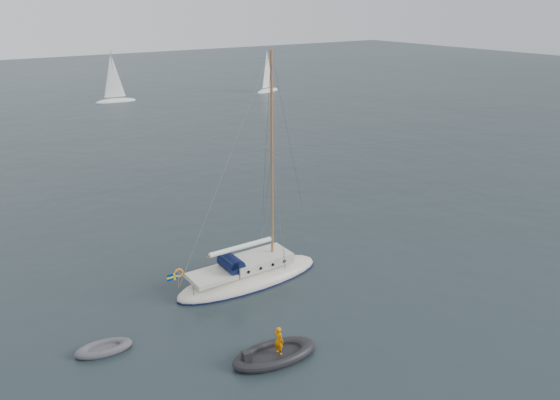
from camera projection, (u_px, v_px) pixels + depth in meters
ground at (272, 282)px, 33.13m from camera, size 300.00×300.00×0.00m
sailboat at (249, 265)px, 32.85m from camera, size 9.98×2.99×14.21m
dinghy at (104, 348)px, 26.52m from camera, size 2.74×1.24×0.39m
rib at (274, 354)px, 25.99m from camera, size 4.31×1.96×1.68m
distant_yacht_b at (267, 72)px, 99.98m from camera, size 6.29×3.35×8.33m
distant_yacht_c at (113, 79)px, 89.71m from camera, size 6.58×3.51×8.72m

